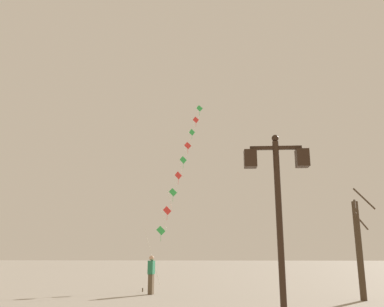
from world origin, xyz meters
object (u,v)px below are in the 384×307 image
at_px(bare_tree, 359,246).
at_px(kite_flyer, 151,274).
at_px(kite_train, 181,168).
at_px(twin_lantern_lamp_post, 278,194).

bearing_deg(bare_tree, kite_flyer, 167.37).
distance_m(kite_train, kite_flyer, 8.45).
distance_m(twin_lantern_lamp_post, kite_train, 16.73).
distance_m(twin_lantern_lamp_post, bare_tree, 9.31).
bearing_deg(kite_flyer, bare_tree, -93.98).
bearing_deg(twin_lantern_lamp_post, kite_train, 102.62).
xyz_separation_m(twin_lantern_lamp_post, bare_tree, (4.41, 8.14, -1.00)).
distance_m(kite_train, bare_tree, 12.14).
xyz_separation_m(kite_train, kite_flyer, (-0.81, -5.77, -6.12)).
bearing_deg(bare_tree, kite_train, 135.83).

